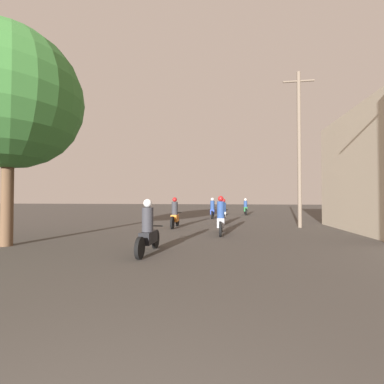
{
  "coord_description": "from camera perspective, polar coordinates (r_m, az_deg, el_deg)",
  "views": [
    {
      "loc": [
        0.67,
        -0.49,
        1.58
      ],
      "look_at": [
        -1.82,
        17.34,
        1.97
      ],
      "focal_mm": 24.0,
      "sensor_mm": 36.0,
      "label": 1
    }
  ],
  "objects": [
    {
      "name": "street_tree",
      "position": [
        10.88,
        -35.59,
        16.54
      ],
      "size": [
        4.65,
        4.65,
        7.2
      ],
      "color": "brown",
      "rests_on": "ground_plane"
    },
    {
      "name": "motorcycle_white",
      "position": [
        15.58,
        6.99,
        -4.8
      ],
      "size": [
        0.6,
        1.95,
        1.52
      ],
      "rotation": [
        0.0,
        0.0,
        0.14
      ],
      "color": "black",
      "rests_on": "ground_plane"
    },
    {
      "name": "motorcycle_black",
      "position": [
        7.46,
        -9.72,
        -8.68
      ],
      "size": [
        0.6,
        2.02,
        1.54
      ],
      "rotation": [
        0.0,
        0.0,
        -0.08
      ],
      "color": "black",
      "rests_on": "ground_plane"
    },
    {
      "name": "motorcycle_green",
      "position": [
        24.09,
        11.8,
        -3.52
      ],
      "size": [
        0.6,
        2.01,
        1.52
      ],
      "rotation": [
        0.0,
        0.0,
        0.08
      ],
      "color": "black",
      "rests_on": "ground_plane"
    },
    {
      "name": "utility_pole_far",
      "position": [
        14.95,
        22.71,
        9.39
      ],
      "size": [
        1.6,
        0.2,
        8.3
      ],
      "color": "#6B5B4C",
      "rests_on": "ground_plane"
    },
    {
      "name": "motorcycle_blue",
      "position": [
        19.82,
        4.58,
        -4.01
      ],
      "size": [
        0.6,
        2.08,
        1.57
      ],
      "rotation": [
        0.0,
        0.0,
        -0.16
      ],
      "color": "black",
      "rests_on": "ground_plane"
    },
    {
      "name": "motorcycle_silver",
      "position": [
        11.13,
        6.42,
        -5.97
      ],
      "size": [
        0.6,
        2.01,
        1.66
      ],
      "rotation": [
        0.0,
        0.0,
        -0.16
      ],
      "color": "black",
      "rests_on": "ground_plane"
    },
    {
      "name": "motorcycle_orange",
      "position": [
        13.61,
        -3.83,
        -5.2
      ],
      "size": [
        0.6,
        1.94,
        1.6
      ],
      "rotation": [
        0.0,
        0.0,
        -0.15
      ],
      "color": "black",
      "rests_on": "ground_plane"
    }
  ]
}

